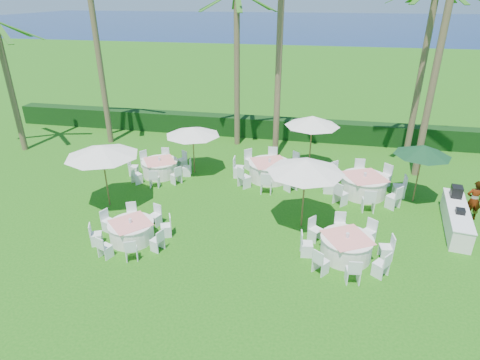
% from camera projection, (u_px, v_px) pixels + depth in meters
% --- Properties ---
extents(ground, '(120.00, 120.00, 0.00)m').
position_uv_depth(ground, '(231.00, 245.00, 14.27)').
color(ground, '#185A0F').
rests_on(ground, ground).
extents(hedge, '(34.00, 1.00, 1.20)m').
position_uv_depth(hedge, '(273.00, 128.00, 24.67)').
color(hedge, black).
rests_on(hedge, ground).
extents(ocean, '(260.00, 260.00, 0.00)m').
position_uv_depth(ocean, '(315.00, 26.00, 104.77)').
color(ocean, '#07244B').
rests_on(ocean, ground).
extents(banquet_table_a, '(2.78, 2.78, 0.87)m').
position_uv_depth(banquet_table_a, '(132.00, 231.00, 14.45)').
color(banquet_table_a, white).
rests_on(banquet_table_a, ground).
extents(banquet_table_c, '(3.08, 3.08, 0.93)m').
position_uv_depth(banquet_table_c, '(346.00, 246.00, 13.50)').
color(banquet_table_c, white).
rests_on(banquet_table_c, ground).
extents(banquet_table_d, '(3.05, 3.05, 0.93)m').
position_uv_depth(banquet_table_d, '(160.00, 168.00, 19.58)').
color(banquet_table_d, white).
rests_on(banquet_table_d, ground).
extents(banquet_table_e, '(3.48, 3.48, 1.04)m').
position_uv_depth(banquet_table_e, '(269.00, 170.00, 19.16)').
color(banquet_table_e, white).
rests_on(banquet_table_e, ground).
extents(banquet_table_f, '(3.51, 3.51, 1.05)m').
position_uv_depth(banquet_table_f, '(364.00, 185.00, 17.68)').
color(banquet_table_f, white).
rests_on(banquet_table_f, ground).
extents(umbrella_a, '(2.93, 2.93, 2.69)m').
position_uv_depth(umbrella_a, '(101.00, 151.00, 15.95)').
color(umbrella_a, brown).
rests_on(umbrella_a, ground).
extents(umbrella_b, '(2.86, 2.86, 2.75)m').
position_uv_depth(umbrella_b, '(306.00, 166.00, 14.42)').
color(umbrella_b, brown).
rests_on(umbrella_b, ground).
extents(umbrella_c, '(2.65, 2.65, 2.35)m').
position_uv_depth(umbrella_c, '(193.00, 131.00, 19.15)').
color(umbrella_c, brown).
rests_on(umbrella_c, ground).
extents(umbrella_d, '(2.66, 2.66, 2.82)m').
position_uv_depth(umbrella_d, '(312.00, 121.00, 19.21)').
color(umbrella_d, brown).
rests_on(umbrella_d, ground).
extents(umbrella_green, '(2.28, 2.28, 2.56)m').
position_uv_depth(umbrella_green, '(423.00, 150.00, 16.31)').
color(umbrella_green, brown).
rests_on(umbrella_green, ground).
extents(buffet_table, '(1.27, 3.64, 1.27)m').
position_uv_depth(buffet_table, '(456.00, 217.00, 15.18)').
color(buffet_table, white).
rests_on(buffet_table, ground).
extents(staff_person, '(0.61, 0.40, 1.65)m').
position_uv_depth(staff_person, '(474.00, 200.00, 15.61)').
color(staff_person, gray).
rests_on(staff_person, ground).
extents(palm_a, '(4.41, 4.06, 9.05)m').
position_uv_depth(palm_a, '(99.00, 56.00, 22.02)').
color(palm_a, brown).
rests_on(palm_a, ground).
extents(palm_b, '(4.33, 4.31, 8.29)m').
position_uv_depth(palm_b, '(237.00, 64.00, 21.89)').
color(palm_b, brown).
rests_on(palm_b, ground).
extents(palm_c, '(4.18, 4.39, 10.41)m').
position_uv_depth(palm_c, '(279.00, 49.00, 19.56)').
color(palm_c, brown).
rests_on(palm_c, ground).
extents(palm_d, '(4.40, 4.16, 8.68)m').
position_uv_depth(palm_d, '(422.00, 67.00, 19.85)').
color(palm_d, brown).
rests_on(palm_d, ground).
extents(palm_e, '(4.40, 4.12, 10.73)m').
position_uv_depth(palm_e, '(439.00, 52.00, 17.35)').
color(palm_e, brown).
rests_on(palm_e, ground).
extents(palm_f, '(4.14, 4.40, 6.92)m').
position_uv_depth(palm_f, '(9.00, 81.00, 21.33)').
color(palm_f, brown).
rests_on(palm_f, ground).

